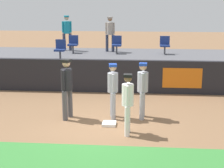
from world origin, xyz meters
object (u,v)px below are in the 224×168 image
object	(u,v)px
seat_front_left	(60,48)
spectator_hooded	(110,32)
player_fielder_home	(128,100)
player_coach_visitor	(143,87)
spectator_capped	(67,30)
first_base	(109,124)
player_runner_visitor	(113,87)
seat_back_left	(73,43)
player_umpire	(67,85)
seat_back_right	(165,44)
seat_back_center	(117,44)

from	to	relation	value
seat_front_left	spectator_hooded	xyz separation A→B (m)	(1.96, 2.34, 0.51)
player_fielder_home	player_coach_visitor	bearing A→B (deg)	164.95
seat_front_left	spectator_capped	xyz separation A→B (m)	(-0.24, 2.58, 0.54)
first_base	player_runner_visitor	bearing A→B (deg)	85.14
seat_back_left	first_base	bearing A→B (deg)	-71.14
player_runner_visitor	player_umpire	xyz separation A→B (m)	(-1.39, -0.17, 0.09)
seat_back_right	player_runner_visitor	bearing A→B (deg)	-107.12
seat_front_left	player_fielder_home	bearing A→B (deg)	-61.48
seat_back_center	spectator_hooded	bearing A→B (deg)	124.31
player_runner_visitor	player_umpire	bearing A→B (deg)	-92.49
seat_back_left	player_fielder_home	bearing A→B (deg)	-68.85
player_fielder_home	seat_front_left	world-z (taller)	seat_front_left
player_fielder_home	player_umpire	bearing A→B (deg)	-119.46
player_runner_visitor	player_fielder_home	bearing A→B (deg)	12.03
first_base	spectator_hooded	world-z (taller)	spectator_hooded
player_fielder_home	spectator_capped	world-z (taller)	spectator_capped
seat_front_left	player_coach_visitor	bearing A→B (deg)	-51.39
seat_back_right	seat_back_left	size ratio (longest dim) A/B	1.00
seat_front_left	seat_back_center	bearing A→B (deg)	37.71
player_coach_visitor	spectator_capped	world-z (taller)	spectator_capped
player_fielder_home	spectator_capped	xyz separation A→B (m)	(-3.40, 8.40, 1.09)
seat_front_left	spectator_hooded	bearing A→B (deg)	50.17
player_umpire	seat_back_right	size ratio (longest dim) A/B	2.21
player_umpire	seat_back_center	xyz separation A→B (m)	(1.06, 6.50, 0.45)
player_runner_visitor	seat_back_left	world-z (taller)	seat_back_left
seat_back_right	seat_front_left	world-z (taller)	same
seat_back_left	seat_front_left	size ratio (longest dim) A/B	1.00
player_umpire	seat_back_right	xyz separation A→B (m)	(3.34, 6.50, 0.45)
player_runner_visitor	seat_back_right	xyz separation A→B (m)	(1.95, 6.33, 0.54)
player_umpire	seat_back_left	bearing A→B (deg)	-154.34
seat_back_right	first_base	bearing A→B (deg)	-106.03
first_base	seat_back_center	world-z (taller)	seat_back_center
spectator_hooded	player_coach_visitor	bearing A→B (deg)	110.64
player_runner_visitor	spectator_capped	world-z (taller)	spectator_capped
first_base	player_umpire	xyz separation A→B (m)	(-1.33, 0.48, 1.04)
seat_back_left	seat_back_right	bearing A→B (deg)	-0.00
player_coach_visitor	seat_back_center	bearing A→B (deg)	-164.77
first_base	seat_front_left	world-z (taller)	seat_front_left
player_runner_visitor	player_coach_visitor	bearing A→B (deg)	84.85
player_umpire	player_runner_visitor	bearing A→B (deg)	113.50
spectator_capped	player_runner_visitor	bearing A→B (deg)	92.57
player_runner_visitor	spectator_capped	size ratio (longest dim) A/B	0.98
player_coach_visitor	seat_back_center	xyz separation A→B (m)	(-1.24, 6.26, 0.52)
first_base	seat_back_center	distance (m)	7.14
spectator_capped	player_umpire	bearing A→B (deg)	82.11
spectator_hooded	spectator_capped	bearing A→B (deg)	1.27
first_base	player_coach_visitor	size ratio (longest dim) A/B	0.23
player_coach_visitor	player_fielder_home	bearing A→B (deg)	-12.16
player_umpire	first_base	bearing A→B (deg)	86.70
player_fielder_home	player_runner_visitor	xyz separation A→B (m)	(-0.51, 1.30, 0.02)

